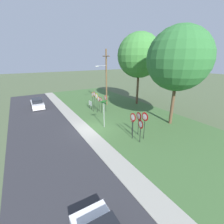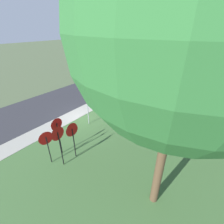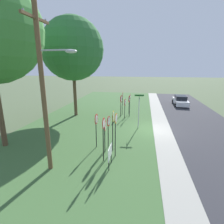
% 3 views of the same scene
% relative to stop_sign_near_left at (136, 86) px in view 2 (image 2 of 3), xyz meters
% --- Properties ---
extents(ground_plane, '(160.00, 160.00, 0.00)m').
position_rel_stop_sign_near_left_xyz_m(ground_plane, '(5.36, -2.57, -2.05)').
color(ground_plane, '#4C5B3D').
extents(road_asphalt, '(44.00, 6.40, 0.01)m').
position_rel_stop_sign_near_left_xyz_m(road_asphalt, '(5.36, -7.37, -2.04)').
color(road_asphalt, '#2D2D33').
rests_on(road_asphalt, ground_plane).
extents(sidewalk_strip, '(44.00, 1.60, 0.06)m').
position_rel_stop_sign_near_left_xyz_m(sidewalk_strip, '(5.36, -3.37, -2.02)').
color(sidewalk_strip, '#99968C').
rests_on(sidewalk_strip, ground_plane).
extents(grass_median, '(44.00, 12.00, 0.04)m').
position_rel_stop_sign_near_left_xyz_m(grass_median, '(5.36, 3.43, -2.03)').
color(grass_median, '#3D6033').
rests_on(grass_median, ground_plane).
extents(stop_sign_near_left, '(0.63, 0.11, 2.82)m').
position_rel_stop_sign_near_left_xyz_m(stop_sign_near_left, '(0.00, 0.00, 0.00)').
color(stop_sign_near_left, black).
rests_on(stop_sign_near_left, grass_median).
extents(stop_sign_near_right, '(0.66, 0.09, 2.72)m').
position_rel_stop_sign_near_left_xyz_m(stop_sign_near_right, '(-0.69, 0.60, -0.05)').
color(stop_sign_near_right, black).
rests_on(stop_sign_near_right, grass_median).
extents(stop_sign_far_left, '(0.68, 0.12, 2.20)m').
position_rel_stop_sign_near_left_xyz_m(stop_sign_far_left, '(0.41, 0.75, -0.42)').
color(stop_sign_far_left, black).
rests_on(stop_sign_far_left, grass_median).
extents(stop_sign_far_center, '(0.73, 0.11, 2.77)m').
position_rel_stop_sign_near_left_xyz_m(stop_sign_far_center, '(0.73, 0.28, 0.01)').
color(stop_sign_far_center, black).
rests_on(stop_sign_far_center, grass_median).
extents(stop_sign_far_right, '(0.72, 0.09, 2.42)m').
position_rel_stop_sign_near_left_xyz_m(stop_sign_far_right, '(1.07, 1.51, -0.25)').
color(stop_sign_far_right, black).
rests_on(stop_sign_far_right, grass_median).
extents(stop_sign_center_tall, '(0.69, 0.12, 2.25)m').
position_rel_stop_sign_near_left_xyz_m(stop_sign_center_tall, '(1.25, 0.70, -0.39)').
color(stop_sign_center_tall, black).
rests_on(stop_sign_center_tall, grass_median).
extents(yield_sign_near_left, '(0.77, 0.13, 2.11)m').
position_rel_stop_sign_near_left_xyz_m(yield_sign_near_left, '(8.66, 0.35, -0.45)').
color(yield_sign_near_left, black).
rests_on(yield_sign_near_left, grass_median).
extents(yield_sign_near_right, '(0.81, 0.13, 2.42)m').
position_rel_stop_sign_near_left_xyz_m(yield_sign_near_right, '(9.03, 0.84, -0.20)').
color(yield_sign_near_right, black).
rests_on(yield_sign_near_right, grass_median).
extents(yield_sign_far_left, '(0.79, 0.10, 2.61)m').
position_rel_stop_sign_near_left_xyz_m(yield_sign_far_left, '(9.35, -0.13, -0.05)').
color(yield_sign_far_left, black).
rests_on(yield_sign_far_left, grass_median).
extents(yield_sign_far_right, '(0.82, 0.18, 2.22)m').
position_rel_stop_sign_near_left_xyz_m(yield_sign_far_right, '(10.27, 0.02, -0.36)').
color(yield_sign_far_right, black).
rests_on(yield_sign_far_right, grass_median).
extents(yield_sign_center, '(0.83, 0.11, 2.68)m').
position_rel_stop_sign_near_left_xyz_m(yield_sign_center, '(9.94, 0.77, 0.01)').
color(yield_sign_center, black).
rests_on(yield_sign_center, grass_median).
extents(street_name_post, '(0.96, 0.81, 3.09)m').
position_rel_stop_sign_near_left_xyz_m(street_name_post, '(5.67, -1.22, -0.18)').
color(street_name_post, '#9EA0A8').
rests_on(street_name_post, grass_median).
extents(utility_pole, '(2.10, 2.00, 8.70)m').
position_rel_stop_sign_near_left_xyz_m(utility_pole, '(-1.98, 3.25, 2.68)').
color(utility_pole, brown).
rests_on(utility_pole, grass_median).
extents(notice_board, '(1.10, 0.06, 1.25)m').
position_rel_stop_sign_near_left_xyz_m(notice_board, '(-1.21, 0.12, -1.18)').
color(notice_board, black).
rests_on(notice_board, grass_median).
extents(oak_tree_right, '(6.63, 6.63, 10.59)m').
position_rel_stop_sign_near_left_xyz_m(oak_tree_right, '(8.75, 6.08, 5.25)').
color(oak_tree_right, brown).
rests_on(oak_tree_right, grass_median).
extents(parked_hatchback_near, '(4.54, 1.98, 1.39)m').
position_rel_stop_sign_near_left_xyz_m(parked_hatchback_near, '(-6.41, -6.72, -1.40)').
color(parked_hatchback_near, silver).
rests_on(parked_hatchback_near, road_asphalt).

